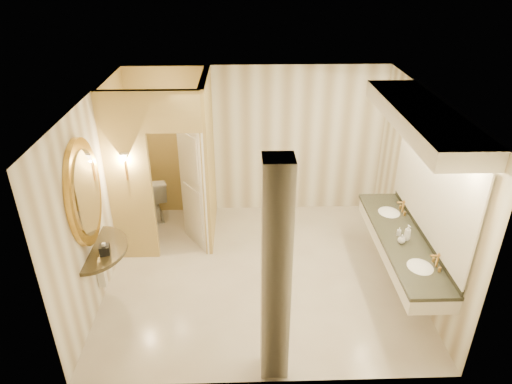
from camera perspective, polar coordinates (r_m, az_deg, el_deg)
floor at (r=7.08m, az=0.51°, el=-10.02°), size 4.50×4.50×0.00m
ceiling at (r=5.82m, az=0.62°, el=11.44°), size 4.50×4.50×0.00m
wall_back at (r=8.15m, az=0.00°, el=6.31°), size 4.50×0.02×2.70m
wall_front at (r=4.67m, az=1.54°, el=-12.02°), size 4.50×0.02×2.70m
wall_left at (r=6.65m, az=-19.21°, el=-0.61°), size 0.02×4.00×2.70m
wall_right at (r=6.80m, az=19.86°, el=-0.05°), size 0.02×4.00×2.70m
toilet_closet at (r=7.24m, az=-8.74°, el=3.39°), size 1.50×1.55×2.70m
wall_sconce at (r=6.77m, az=-16.13°, el=4.01°), size 0.14×0.14×0.42m
vanity at (r=6.25m, az=19.16°, el=0.45°), size 0.75×2.68×2.09m
console_shelf at (r=6.19m, az=-20.19°, el=-2.98°), size 1.09×1.09×1.99m
pillar at (r=4.83m, az=2.49°, el=-10.47°), size 0.31×0.31×2.70m
tissue_box at (r=6.24m, az=-18.40°, el=-6.88°), size 0.15×0.15×0.13m
toilet at (r=8.48m, az=-12.81°, el=-0.50°), size 0.67×0.91×0.83m
soap_bottle_a at (r=6.60m, az=17.45°, el=-4.73°), size 0.07×0.07×0.12m
soap_bottle_b at (r=6.44m, az=17.76°, el=-5.60°), size 0.13×0.13×0.13m
soap_bottle_c at (r=6.50m, az=18.42°, el=-4.84°), size 0.11×0.11×0.23m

